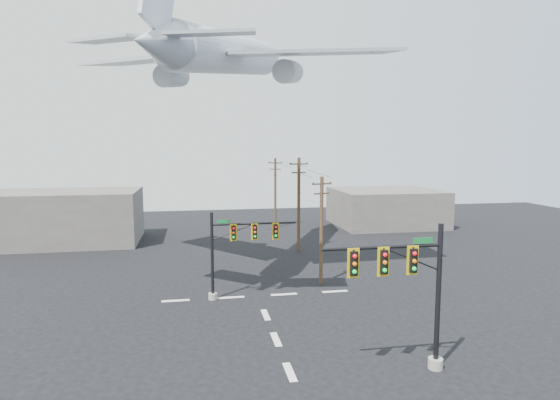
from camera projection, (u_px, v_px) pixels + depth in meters
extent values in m
plane|color=black|center=(290.00, 372.00, 23.18)|extent=(120.00, 120.00, 0.00)
cube|color=beige|center=(290.00, 372.00, 23.17)|extent=(0.40, 2.00, 0.01)
cube|color=beige|center=(276.00, 339.00, 27.08)|extent=(0.40, 2.00, 0.01)
cube|color=beige|center=(266.00, 315.00, 30.99)|extent=(0.40, 2.00, 0.01)
cube|color=beige|center=(176.00, 301.00, 33.83)|extent=(2.00, 0.40, 0.01)
cube|color=beige|center=(231.00, 297.00, 34.54)|extent=(2.00, 0.40, 0.01)
cube|color=beige|center=(284.00, 294.00, 35.26)|extent=(2.00, 0.40, 0.01)
cube|color=beige|center=(335.00, 291.00, 35.97)|extent=(2.00, 0.40, 0.01)
cylinder|color=gray|center=(435.00, 363.00, 23.53)|extent=(0.74, 0.74, 0.53)
cylinder|color=black|center=(438.00, 297.00, 23.13)|extent=(0.25, 0.25, 7.41)
cylinder|color=black|center=(382.00, 247.00, 22.29)|extent=(5.98, 0.17, 0.17)
cylinder|color=black|center=(411.00, 259.00, 22.63)|extent=(3.25, 0.08, 0.08)
cube|color=black|center=(413.00, 260.00, 22.48)|extent=(0.36, 0.32, 1.16)
cube|color=#C7A20B|center=(413.00, 260.00, 22.50)|extent=(0.58, 0.04, 1.43)
sphere|color=red|center=(415.00, 254.00, 22.26)|extent=(0.21, 0.21, 0.21)
sphere|color=#D75B0B|center=(414.00, 261.00, 22.30)|extent=(0.21, 0.21, 0.21)
sphere|color=#0CCA39|center=(414.00, 269.00, 22.35)|extent=(0.21, 0.21, 0.21)
cube|color=black|center=(383.00, 262.00, 22.21)|extent=(0.36, 0.32, 1.16)
cube|color=#C7A20B|center=(383.00, 262.00, 22.23)|extent=(0.58, 0.04, 1.43)
sphere|color=red|center=(385.00, 255.00, 21.99)|extent=(0.21, 0.21, 0.21)
sphere|color=#D75B0B|center=(385.00, 263.00, 22.04)|extent=(0.21, 0.21, 0.21)
sphere|color=#0CCA39|center=(385.00, 270.00, 22.08)|extent=(0.21, 0.21, 0.21)
cube|color=black|center=(353.00, 263.00, 21.95)|extent=(0.36, 0.32, 1.16)
cube|color=#C7A20B|center=(353.00, 263.00, 21.97)|extent=(0.58, 0.04, 1.43)
sphere|color=red|center=(355.00, 256.00, 21.73)|extent=(0.21, 0.21, 0.21)
sphere|color=#D75B0B|center=(355.00, 264.00, 21.77)|extent=(0.21, 0.21, 0.21)
sphere|color=#0CCA39|center=(355.00, 272.00, 21.81)|extent=(0.21, 0.21, 0.21)
cube|color=#0E6326|center=(423.00, 240.00, 22.56)|extent=(1.01, 0.04, 0.28)
cylinder|color=gray|center=(213.00, 296.00, 34.13)|extent=(0.64, 0.64, 0.46)
cylinder|color=black|center=(212.00, 256.00, 33.78)|extent=(0.22, 0.22, 6.43)
cylinder|color=black|center=(254.00, 224.00, 34.07)|extent=(6.18, 0.15, 0.15)
cylinder|color=black|center=(233.00, 232.00, 33.86)|extent=(3.28, 0.07, 0.07)
cube|color=black|center=(233.00, 233.00, 33.72)|extent=(0.31, 0.28, 1.01)
cube|color=#C7A20B|center=(233.00, 232.00, 33.74)|extent=(0.51, 0.04, 1.24)
sphere|color=red|center=(234.00, 228.00, 33.53)|extent=(0.18, 0.18, 0.18)
sphere|color=#D75B0B|center=(234.00, 233.00, 33.57)|extent=(0.18, 0.18, 0.18)
sphere|color=#0CCA39|center=(234.00, 237.00, 33.61)|extent=(0.18, 0.18, 0.18)
cube|color=black|center=(255.00, 232.00, 34.00)|extent=(0.31, 0.28, 1.01)
cube|color=#C7A20B|center=(255.00, 232.00, 34.02)|extent=(0.51, 0.04, 1.24)
sphere|color=red|center=(255.00, 228.00, 33.81)|extent=(0.18, 0.18, 0.18)
sphere|color=#D75B0B|center=(255.00, 232.00, 33.85)|extent=(0.18, 0.18, 0.18)
sphere|color=#0CCA39|center=(255.00, 237.00, 33.88)|extent=(0.18, 0.18, 0.18)
cube|color=black|center=(276.00, 231.00, 34.28)|extent=(0.31, 0.28, 1.01)
cube|color=#C7A20B|center=(276.00, 231.00, 34.29)|extent=(0.51, 0.04, 1.24)
sphere|color=red|center=(276.00, 227.00, 34.09)|extent=(0.18, 0.18, 0.18)
sphere|color=#D75B0B|center=(276.00, 231.00, 34.12)|extent=(0.18, 0.18, 0.18)
sphere|color=#0CCA39|center=(276.00, 236.00, 34.16)|extent=(0.18, 0.18, 0.18)
cube|color=#0E6326|center=(223.00, 222.00, 33.58)|extent=(0.87, 0.04, 0.24)
cylinder|color=#4D3621|center=(321.00, 231.00, 37.59)|extent=(0.29, 0.29, 8.72)
cube|color=#4D3621|center=(322.00, 184.00, 37.15)|extent=(1.72, 0.52, 0.12)
cube|color=#4D3621|center=(322.00, 194.00, 37.24)|extent=(1.35, 0.43, 0.12)
cylinder|color=black|center=(313.00, 183.00, 36.83)|extent=(0.10, 0.10, 0.12)
cylinder|color=black|center=(322.00, 183.00, 37.14)|extent=(0.10, 0.10, 0.12)
cylinder|color=black|center=(330.00, 182.00, 37.46)|extent=(0.10, 0.10, 0.12)
cylinder|color=#4D3621|center=(299.00, 205.00, 49.04)|extent=(0.33, 0.33, 9.93)
cube|color=#4D3621|center=(299.00, 164.00, 48.54)|extent=(2.01, 0.41, 0.13)
cube|color=#4D3621|center=(299.00, 173.00, 48.64)|extent=(1.57, 0.35, 0.13)
cylinder|color=black|center=(291.00, 163.00, 48.24)|extent=(0.11, 0.11, 0.13)
cylinder|color=black|center=(299.00, 163.00, 48.52)|extent=(0.11, 0.11, 0.13)
cylinder|color=black|center=(307.00, 163.00, 48.80)|extent=(0.11, 0.11, 0.13)
cylinder|color=#4D3621|center=(275.00, 193.00, 63.71)|extent=(0.32, 0.32, 9.48)
cube|color=#4D3621|center=(275.00, 163.00, 63.23)|extent=(1.84, 0.86, 0.13)
cube|color=#4D3621|center=(275.00, 169.00, 63.33)|extent=(1.44, 0.70, 0.13)
cylinder|color=black|center=(269.00, 162.00, 63.40)|extent=(0.11, 0.11, 0.13)
cylinder|color=black|center=(275.00, 162.00, 63.22)|extent=(0.11, 0.11, 0.13)
cylinder|color=black|center=(281.00, 162.00, 63.04)|extent=(0.11, 0.11, 0.13)
cylinder|color=black|center=(300.00, 173.00, 42.70)|extent=(0.66, 11.65, 0.03)
cylinder|color=black|center=(278.00, 164.00, 55.73)|extent=(0.14, 14.98, 0.03)
cylinder|color=black|center=(318.00, 173.00, 43.00)|extent=(0.89, 11.65, 0.03)
cylinder|color=black|center=(293.00, 164.00, 56.05)|extent=(0.08, 14.98, 0.03)
cylinder|color=#ADB3B9|center=(229.00, 54.00, 39.99)|extent=(11.96, 20.98, 6.19)
cone|color=#ADB3B9|center=(269.00, 59.00, 52.19)|extent=(5.19, 6.07, 3.98)
cone|color=#ADB3B9|center=(155.00, 43.00, 27.79)|extent=(4.87, 5.89, 3.64)
cube|color=#ADB3B9|center=(142.00, 61.00, 40.50)|extent=(12.51, 13.49, 0.90)
cube|color=#ADB3B9|center=(313.00, 52.00, 36.86)|extent=(13.75, 4.88, 0.90)
cylinder|color=#ADB3B9|center=(172.00, 76.00, 41.12)|extent=(3.21, 4.06, 2.33)
cylinder|color=#ADB3B9|center=(288.00, 72.00, 38.58)|extent=(3.21, 4.06, 2.33)
cube|color=#ADB3B9|center=(110.00, 39.00, 29.06)|extent=(5.55, 5.14, 0.50)
cube|color=#ADB3B9|center=(211.00, 33.00, 27.43)|extent=(5.58, 3.15, 0.50)
cube|color=#625D57|center=(58.00, 217.00, 53.45)|extent=(18.00, 10.00, 6.00)
cube|color=#625D57|center=(386.00, 207.00, 65.89)|extent=(14.00, 12.00, 5.00)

